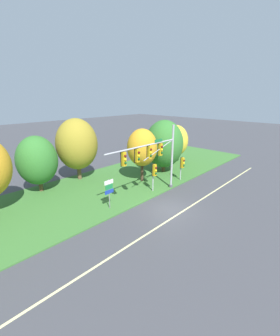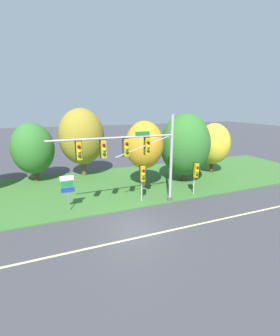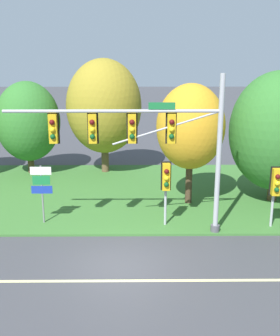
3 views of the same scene
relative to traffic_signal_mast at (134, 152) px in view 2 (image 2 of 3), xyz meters
name	(u,v)px [view 2 (image 2 of 3)]	position (x,y,z in m)	size (l,w,h in m)	color
ground_plane	(135,227)	(-1.00, -2.78, -4.38)	(160.00, 160.00, 0.00)	#3D3D42
lane_stripe	(141,237)	(-1.00, -3.98, -4.38)	(36.00, 0.16, 0.01)	beige
grass_verge	(106,186)	(-1.00, 5.47, -4.33)	(48.00, 11.50, 0.10)	#386B2D
traffic_signal_mast	(134,152)	(0.00, 0.00, 0.00)	(9.19, 0.49, 6.90)	#9EA0A5
pedestrian_signal_near_kerb	(196,172)	(5.75, 0.37, -2.24)	(0.46, 0.55, 2.86)	#9EA0A5
pedestrian_signal_further_along	(143,176)	(0.92, 0.62, -2.09)	(0.46, 0.55, 3.04)	#9EA0A5
route_sign_post	(68,187)	(-4.74, 1.07, -2.46)	(0.96, 0.08, 2.76)	slate
tree_behind_signpost	(33,149)	(-7.33, 9.47, -0.91)	(4.08, 4.08, 5.94)	#4C3823
tree_mid_verge	(82,137)	(-2.47, 9.69, 0.02)	(4.81, 4.81, 7.32)	brown
tree_tall_centre	(144,145)	(2.34, 3.70, -0.23)	(3.48, 3.48, 6.23)	#423021
tree_right_far	(185,145)	(6.88, 4.04, -0.54)	(4.95, 4.95, 6.84)	#4C3823
tree_furthest_back	(213,144)	(11.57, 5.48, -0.95)	(3.70, 3.70, 5.66)	#423021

